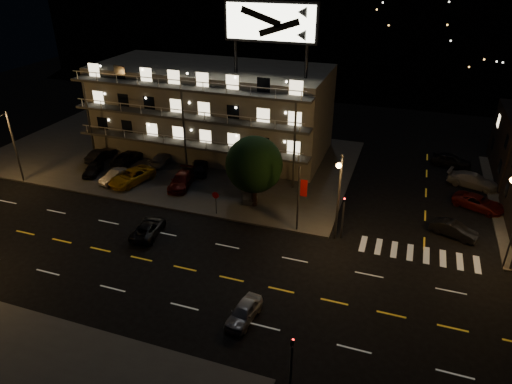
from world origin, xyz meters
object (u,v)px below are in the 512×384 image
(lot_car_7, at_px, (163,158))
(road_car_east, at_px, (244,312))
(lot_car_4, at_px, (249,191))
(side_car_0, at_px, (454,229))
(tree, at_px, (254,166))
(road_car_west, at_px, (148,228))
(lot_car_2, at_px, (132,176))

(lot_car_7, height_order, road_car_east, lot_car_7)
(lot_car_4, distance_m, side_car_0, 19.49)
(tree, xyz_separation_m, lot_car_7, (-13.54, 6.03, -3.60))
(road_car_west, bearing_deg, lot_car_7, -72.69)
(lot_car_4, relative_size, side_car_0, 0.98)
(lot_car_2, distance_m, side_car_0, 32.66)
(tree, relative_size, lot_car_7, 1.58)
(lot_car_2, distance_m, road_car_west, 10.82)
(lot_car_4, distance_m, lot_car_7, 13.40)
(lot_car_7, height_order, road_car_west, lot_car_7)
(tree, height_order, lot_car_2, tree)
(lot_car_7, xyz_separation_m, road_car_west, (6.38, -13.91, -0.19))
(road_car_east, bearing_deg, tree, 113.24)
(side_car_0, bearing_deg, road_car_east, 159.06)
(lot_car_2, height_order, lot_car_7, lot_car_2)
(side_car_0, relative_size, road_car_west, 0.90)
(lot_car_7, bearing_deg, road_car_east, 127.78)
(lot_car_7, relative_size, road_car_east, 1.23)
(lot_car_7, bearing_deg, tree, 153.11)
(lot_car_4, height_order, road_car_east, lot_car_4)
(road_car_east, xyz_separation_m, road_car_west, (-11.77, 7.21, -0.00))
(lot_car_4, bearing_deg, lot_car_2, 161.56)
(lot_car_2, relative_size, road_car_east, 1.45)
(lot_car_2, bearing_deg, road_car_west, -33.15)
(lot_car_4, bearing_deg, road_car_east, -94.17)
(lot_car_2, distance_m, lot_car_4, 13.21)
(tree, height_order, lot_car_7, tree)
(lot_car_2, relative_size, side_car_0, 1.33)
(road_car_east, bearing_deg, lot_car_2, 146.75)
(lot_car_4, bearing_deg, side_car_0, -24.74)
(tree, distance_m, road_car_west, 11.30)
(tree, relative_size, road_car_east, 1.95)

